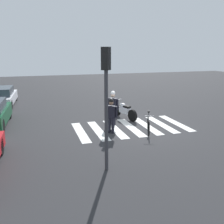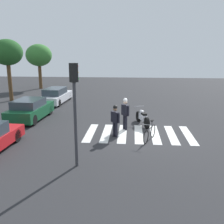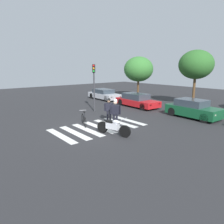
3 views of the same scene
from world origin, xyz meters
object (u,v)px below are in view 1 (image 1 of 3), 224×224
(leaning_bicycle, at_px, (148,125))
(traffic_light_pole, at_px, (106,90))
(car_white_van, at_px, (2,97))
(police_motorcycle, at_px, (124,111))
(officer_by_motorcycle, at_px, (111,113))
(officer_on_foot, at_px, (113,105))

(leaning_bicycle, distance_m, traffic_light_pole, 5.03)
(leaning_bicycle, distance_m, car_white_van, 11.77)
(police_motorcycle, height_order, traffic_light_pole, traffic_light_pole)
(leaning_bicycle, relative_size, officer_by_motorcycle, 0.94)
(leaning_bicycle, bearing_deg, traffic_light_pole, 136.08)
(police_motorcycle, relative_size, traffic_light_pole, 0.53)
(officer_on_foot, xyz_separation_m, traffic_light_pole, (-4.92, 1.78, 1.64))
(traffic_light_pole, bearing_deg, officer_on_foot, -19.86)
(police_motorcycle, bearing_deg, traffic_light_pole, 154.64)
(police_motorcycle, relative_size, officer_on_foot, 1.15)
(officer_on_foot, bearing_deg, car_white_van, 40.82)
(officer_by_motorcycle, distance_m, traffic_light_pole, 4.23)
(officer_by_motorcycle, bearing_deg, traffic_light_pole, 160.56)
(police_motorcycle, bearing_deg, officer_on_foot, 134.92)
(leaning_bicycle, xyz_separation_m, car_white_van, (8.99, 7.60, 0.25))
(police_motorcycle, relative_size, officer_by_motorcycle, 1.24)
(police_motorcycle, distance_m, leaning_bicycle, 2.77)
(leaning_bicycle, bearing_deg, police_motorcycle, 5.38)
(officer_on_foot, distance_m, traffic_light_pole, 5.48)
(car_white_van, distance_m, traffic_light_pole, 13.17)
(officer_on_foot, relative_size, traffic_light_pole, 0.46)
(officer_by_motorcycle, bearing_deg, police_motorcycle, -33.52)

